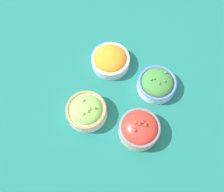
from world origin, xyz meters
The scene contains 5 objects.
ground_plane centered at (0.00, 0.00, 0.00)m, with size 3.00×3.00×0.00m, color #196056.
bowl_carrots centered at (-0.14, -0.04, 0.03)m, with size 0.15×0.15×0.07m.
bowl_broccoli centered at (-0.08, 0.15, 0.03)m, with size 0.14×0.14×0.07m.
bowl_lettuce centered at (0.07, -0.07, 0.03)m, with size 0.14×0.14×0.08m.
bowl_cherry_tomatoes centered at (0.10, 0.12, 0.04)m, with size 0.14×0.14×0.09m.
Camera 1 is at (0.33, 0.07, 0.85)m, focal length 40.00 mm.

